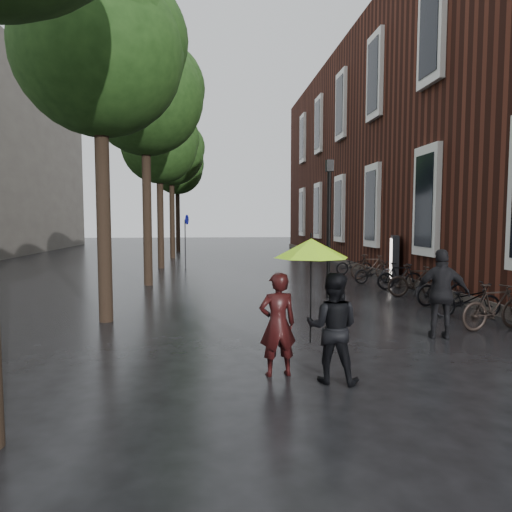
{
  "coord_description": "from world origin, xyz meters",
  "views": [
    {
      "loc": [
        -1.69,
        -3.85,
        2.37
      ],
      "look_at": [
        -0.53,
        7.28,
        1.49
      ],
      "focal_mm": 32.0,
      "sensor_mm": 36.0,
      "label": 1
    }
  ],
  "objects": [
    {
      "name": "ground",
      "position": [
        0.0,
        0.0,
        0.0
      ],
      "size": [
        120.0,
        120.0,
        0.0
      ],
      "primitive_type": "plane",
      "color": "black"
    },
    {
      "name": "brick_building",
      "position": [
        10.47,
        19.46,
        5.99
      ],
      "size": [
        10.2,
        33.2,
        12.0
      ],
      "color": "#38160F",
      "rests_on": "ground"
    },
    {
      "name": "street_trees",
      "position": [
        -3.99,
        15.91,
        6.34
      ],
      "size": [
        4.33,
        34.03,
        8.91
      ],
      "color": "black",
      "rests_on": "ground"
    },
    {
      "name": "person_burgundy",
      "position": [
        -0.66,
        2.9,
        0.8
      ],
      "size": [
        0.63,
        0.46,
        1.59
      ],
      "primitive_type": "imported",
      "rotation": [
        0.0,
        0.0,
        3.28
      ],
      "color": "black",
      "rests_on": "ground"
    },
    {
      "name": "person_black",
      "position": [
        0.1,
        2.55,
        0.81
      ],
      "size": [
        0.95,
        0.85,
        1.61
      ],
      "primitive_type": "imported",
      "rotation": [
        0.0,
        0.0,
        2.78
      ],
      "color": "black",
      "rests_on": "ground"
    },
    {
      "name": "lime_umbrella",
      "position": [
        -0.2,
        2.67,
        1.96
      ],
      "size": [
        1.11,
        1.11,
        1.63
      ],
      "rotation": [
        0.0,
        0.0,
        -0.22
      ],
      "color": "black",
      "rests_on": "ground"
    },
    {
      "name": "pedestrian_walking",
      "position": [
        2.94,
        4.74,
        0.9
      ],
      "size": [
        1.14,
        0.72,
        1.8
      ],
      "primitive_type": "imported",
      "rotation": [
        0.0,
        0.0,
        2.85
      ],
      "color": "black",
      "rests_on": "ground"
    },
    {
      "name": "parked_bicycles",
      "position": [
        4.62,
        10.23,
        0.47
      ],
      "size": [
        2.06,
        10.81,
        1.01
      ],
      "color": "black",
      "rests_on": "ground"
    },
    {
      "name": "ad_lightbox",
      "position": [
        5.31,
        12.75,
        0.9
      ],
      "size": [
        0.28,
        1.19,
        1.79
      ],
      "rotation": [
        0.0,
        0.0,
        -0.33
      ],
      "color": "black",
      "rests_on": "ground"
    },
    {
      "name": "lamp_post",
      "position": [
        1.93,
        9.66,
        2.53
      ],
      "size": [
        0.21,
        0.21,
        4.17
      ],
      "rotation": [
        0.0,
        0.0,
        0.25
      ],
      "color": "black",
      "rests_on": "ground"
    },
    {
      "name": "cycle_sign",
      "position": [
        -2.8,
        18.69,
        1.75
      ],
      "size": [
        0.14,
        0.48,
        2.64
      ],
      "rotation": [
        0.0,
        0.0,
        -0.28
      ],
      "color": "#262628",
      "rests_on": "ground"
    }
  ]
}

